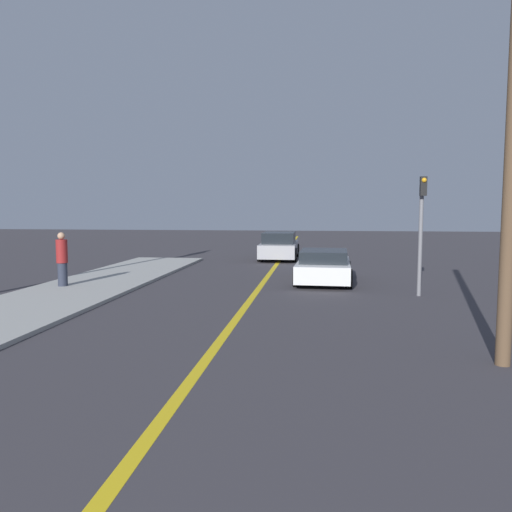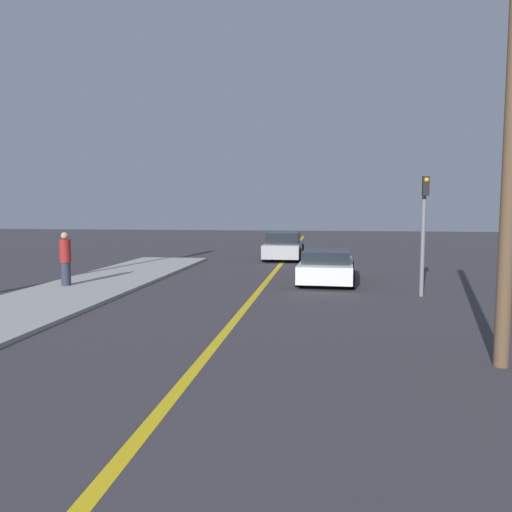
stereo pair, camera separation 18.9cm
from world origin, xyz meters
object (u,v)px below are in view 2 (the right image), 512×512
at_px(traffic_light, 424,222).
at_px(utility_pole, 510,177).
at_px(car_ahead_center, 284,246).
at_px(pedestrian_far_standing, 65,259).
at_px(car_near_right_lane, 326,266).

height_order(traffic_light, utility_pole, utility_pole).
bearing_deg(car_ahead_center, utility_pole, -73.32).
bearing_deg(traffic_light, pedestrian_far_standing, -179.73).
distance_m(car_ahead_center, pedestrian_far_standing, 12.08).
height_order(pedestrian_far_standing, utility_pole, utility_pole).
distance_m(car_near_right_lane, utility_pole, 9.75).
xyz_separation_m(car_near_right_lane, pedestrian_far_standing, (-8.33, -2.48, 0.40)).
bearing_deg(utility_pole, pedestrian_far_standing, 149.74).
bearing_deg(traffic_light, car_near_right_lane, 138.75).
height_order(car_ahead_center, pedestrian_far_standing, pedestrian_far_standing).
bearing_deg(car_near_right_lane, car_ahead_center, 107.64).
height_order(car_near_right_lane, car_ahead_center, car_ahead_center).
relative_size(car_ahead_center, utility_pole, 0.74).
xyz_separation_m(car_ahead_center, pedestrian_far_standing, (-6.17, -10.38, 0.29)).
bearing_deg(car_near_right_lane, traffic_light, -38.90).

